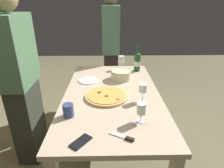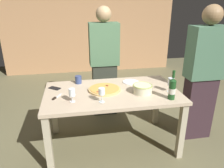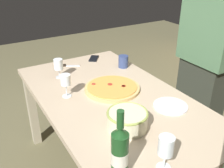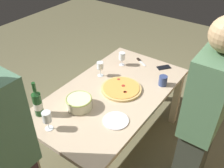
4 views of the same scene
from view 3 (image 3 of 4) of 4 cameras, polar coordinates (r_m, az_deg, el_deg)
dining_table at (r=1.80m, az=-0.00°, el=-5.32°), size 1.60×0.90×0.75m
pizza at (r=1.83m, az=0.04°, el=-0.88°), size 0.39×0.39×0.03m
serving_bowl at (r=1.43m, az=3.40°, el=-7.80°), size 0.23×0.23×0.10m
wine_bottle at (r=1.12m, az=1.74°, el=-14.75°), size 0.08×0.08×0.33m
wine_glass_near_pizza at (r=1.73m, az=-10.23°, el=0.64°), size 0.07×0.07×0.16m
wine_glass_by_bottle at (r=2.02m, az=-11.78°, el=4.08°), size 0.07×0.07×0.15m
wine_glass_far_left at (r=1.17m, az=11.86°, el=-13.44°), size 0.07×0.07×0.17m
cup_amber at (r=2.19m, az=2.52°, el=4.99°), size 0.08×0.08×0.10m
side_plate at (r=1.68m, az=12.81°, el=-4.74°), size 0.22×0.22×0.01m
cell_phone at (r=2.38m, az=-4.06°, el=5.67°), size 0.16×0.14×0.01m
pizza_knife at (r=2.26m, az=-10.02°, el=4.05°), size 0.10×0.17×0.02m
person_guest_left at (r=2.21m, az=20.11°, el=5.23°), size 0.44×0.24×1.70m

